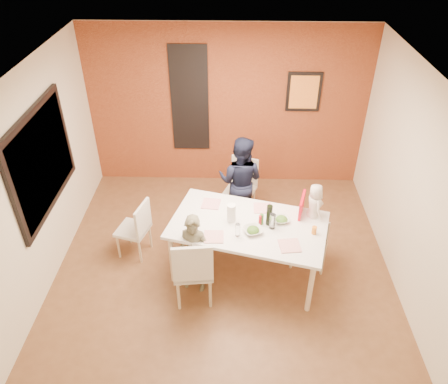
{
  "coord_description": "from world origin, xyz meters",
  "views": [
    {
      "loc": [
        0.13,
        -4.31,
        4.29
      ],
      "look_at": [
        0.0,
        0.3,
        1.05
      ],
      "focal_mm": 35.0,
      "sensor_mm": 36.0,
      "label": 1
    }
  ],
  "objects_px": {
    "child_far": "(240,181)",
    "dining_table": "(248,228)",
    "chair_far": "(242,183)",
    "chair_left": "(137,227)",
    "chair_near": "(193,269)",
    "child_near": "(194,254)",
    "paper_towel_roll": "(231,213)",
    "wine_bottle": "(269,215)",
    "toddler": "(314,206)",
    "high_chair": "(309,225)"
  },
  "relations": [
    {
      "from": "child_far",
      "to": "toddler",
      "type": "height_order",
      "value": "child_far"
    },
    {
      "from": "chair_far",
      "to": "toddler",
      "type": "bearing_deg",
      "value": -30.89
    },
    {
      "from": "chair_near",
      "to": "high_chair",
      "type": "distance_m",
      "value": 1.66
    },
    {
      "from": "toddler",
      "to": "wine_bottle",
      "type": "xyz_separation_m",
      "value": [
        -0.58,
        -0.2,
        0.0
      ]
    },
    {
      "from": "chair_left",
      "to": "chair_far",
      "type": "bearing_deg",
      "value": 141.87
    },
    {
      "from": "child_far",
      "to": "chair_far",
      "type": "bearing_deg",
      "value": -79.86
    },
    {
      "from": "chair_left",
      "to": "child_near",
      "type": "relative_size",
      "value": 0.77
    },
    {
      "from": "child_far",
      "to": "dining_table",
      "type": "bearing_deg",
      "value": 111.96
    },
    {
      "from": "chair_near",
      "to": "high_chair",
      "type": "bearing_deg",
      "value": -158.33
    },
    {
      "from": "chair_left",
      "to": "high_chair",
      "type": "xyz_separation_m",
      "value": [
        2.31,
        -0.08,
        0.15
      ]
    },
    {
      "from": "wine_bottle",
      "to": "paper_towel_roll",
      "type": "height_order",
      "value": "wine_bottle"
    },
    {
      "from": "chair_far",
      "to": "chair_left",
      "type": "height_order",
      "value": "chair_far"
    },
    {
      "from": "dining_table",
      "to": "chair_far",
      "type": "xyz_separation_m",
      "value": [
        -0.06,
        1.35,
        -0.22
      ]
    },
    {
      "from": "dining_table",
      "to": "paper_towel_roll",
      "type": "xyz_separation_m",
      "value": [
        -0.22,
        0.06,
        0.19
      ]
    },
    {
      "from": "dining_table",
      "to": "paper_towel_roll",
      "type": "distance_m",
      "value": 0.3
    },
    {
      "from": "wine_bottle",
      "to": "chair_far",
      "type": "bearing_deg",
      "value": 103.32
    },
    {
      "from": "dining_table",
      "to": "high_chair",
      "type": "xyz_separation_m",
      "value": [
        0.81,
        0.22,
        -0.1
      ]
    },
    {
      "from": "dining_table",
      "to": "child_near",
      "type": "height_order",
      "value": "child_near"
    },
    {
      "from": "chair_near",
      "to": "paper_towel_roll",
      "type": "xyz_separation_m",
      "value": [
        0.44,
        0.62,
        0.36
      ]
    },
    {
      "from": "dining_table",
      "to": "chair_far",
      "type": "distance_m",
      "value": 1.37
    },
    {
      "from": "child_far",
      "to": "wine_bottle",
      "type": "bearing_deg",
      "value": 124.66
    },
    {
      "from": "chair_far",
      "to": "chair_left",
      "type": "distance_m",
      "value": 1.78
    },
    {
      "from": "paper_towel_roll",
      "to": "child_far",
      "type": "bearing_deg",
      "value": 83.29
    },
    {
      "from": "chair_far",
      "to": "chair_left",
      "type": "bearing_deg",
      "value": -122.81
    },
    {
      "from": "dining_table",
      "to": "chair_left",
      "type": "distance_m",
      "value": 1.55
    },
    {
      "from": "toddler",
      "to": "paper_towel_roll",
      "type": "bearing_deg",
      "value": 81.48
    },
    {
      "from": "chair_left",
      "to": "child_far",
      "type": "height_order",
      "value": "child_far"
    },
    {
      "from": "child_near",
      "to": "paper_towel_roll",
      "type": "relative_size",
      "value": 4.59
    },
    {
      "from": "chair_far",
      "to": "paper_towel_roll",
      "type": "xyz_separation_m",
      "value": [
        -0.15,
        -1.29,
        0.42
      ]
    },
    {
      "from": "chair_far",
      "to": "child_near",
      "type": "height_order",
      "value": "child_near"
    },
    {
      "from": "chair_near",
      "to": "toddler",
      "type": "distance_m",
      "value": 1.72
    },
    {
      "from": "dining_table",
      "to": "paper_towel_roll",
      "type": "relative_size",
      "value": 8.7
    },
    {
      "from": "chair_near",
      "to": "paper_towel_roll",
      "type": "bearing_deg",
      "value": -131.71
    },
    {
      "from": "dining_table",
      "to": "chair_left",
      "type": "xyz_separation_m",
      "value": [
        -1.5,
        0.3,
        -0.25
      ]
    },
    {
      "from": "toddler",
      "to": "wine_bottle",
      "type": "relative_size",
      "value": 2.27
    },
    {
      "from": "child_near",
      "to": "chair_left",
      "type": "bearing_deg",
      "value": 157.09
    },
    {
      "from": "chair_near",
      "to": "child_near",
      "type": "bearing_deg",
      "value": -94.05
    },
    {
      "from": "wine_bottle",
      "to": "dining_table",
      "type": "bearing_deg",
      "value": -179.08
    },
    {
      "from": "child_near",
      "to": "toddler",
      "type": "bearing_deg",
      "value": 32.3
    },
    {
      "from": "chair_far",
      "to": "chair_left",
      "type": "relative_size",
      "value": 1.06
    },
    {
      "from": "child_near",
      "to": "child_far",
      "type": "relative_size",
      "value": 0.79
    },
    {
      "from": "child_far",
      "to": "wine_bottle",
      "type": "xyz_separation_m",
      "value": [
        0.35,
        -1.11,
        0.23
      ]
    },
    {
      "from": "child_near",
      "to": "child_far",
      "type": "xyz_separation_m",
      "value": [
        0.58,
        1.43,
        0.15
      ]
    },
    {
      "from": "chair_near",
      "to": "high_chair",
      "type": "height_order",
      "value": "high_chair"
    },
    {
      "from": "dining_table",
      "to": "chair_far",
      "type": "bearing_deg",
      "value": 92.66
    },
    {
      "from": "high_chair",
      "to": "paper_towel_roll",
      "type": "xyz_separation_m",
      "value": [
        -1.02,
        -0.16,
        0.29
      ]
    },
    {
      "from": "chair_left",
      "to": "child_near",
      "type": "height_order",
      "value": "child_near"
    },
    {
      "from": "chair_left",
      "to": "paper_towel_roll",
      "type": "bearing_deg",
      "value": 95.21
    },
    {
      "from": "child_far",
      "to": "paper_towel_roll",
      "type": "bearing_deg",
      "value": 100.52
    },
    {
      "from": "child_near",
      "to": "toddler",
      "type": "distance_m",
      "value": 1.64
    }
  ]
}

